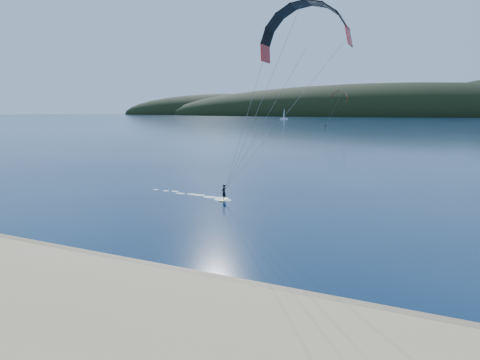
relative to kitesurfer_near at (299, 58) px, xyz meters
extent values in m
plane|color=#071B36|center=(-3.26, -17.50, -13.63)|extent=(1800.00, 1800.00, 0.00)
cube|color=#7F654A|center=(-3.26, -13.00, -13.58)|extent=(220.00, 2.50, 0.10)
ellipsoid|color=black|center=(-53.26, 702.50, -13.63)|extent=(840.00, 280.00, 110.00)
ellipsoid|color=black|center=(-383.26, 762.50, -13.63)|extent=(520.00, 220.00, 90.00)
cube|color=#B1C316|center=(-9.75, 6.26, -13.58)|extent=(0.47, 1.38, 0.08)
imported|color=black|center=(-9.75, 6.26, -12.71)|extent=(0.42, 0.62, 1.68)
cylinder|color=gray|center=(-4.43, 2.83, -5.91)|extent=(0.02, 0.02, 17.61)
cube|color=#B1C316|center=(-37.91, 188.15, -13.57)|extent=(0.96, 1.63, 0.09)
imported|color=black|center=(-37.91, 188.15, -12.58)|extent=(0.98, 1.11, 1.91)
cylinder|color=gray|center=(-33.67, 184.78, -5.12)|extent=(0.02, 0.02, 17.34)
cube|color=white|center=(-126.21, 387.95, -13.11)|extent=(8.51, 3.57, 1.45)
cylinder|color=white|center=(-126.21, 387.95, -7.43)|extent=(0.21, 0.21, 11.37)
cube|color=white|center=(-126.15, 389.40, -7.43)|extent=(0.35, 2.68, 8.27)
cube|color=white|center=(-126.15, 386.30, -9.49)|extent=(0.29, 2.06, 5.17)
camera|label=1|loc=(8.98, -31.36, -4.05)|focal=29.81mm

